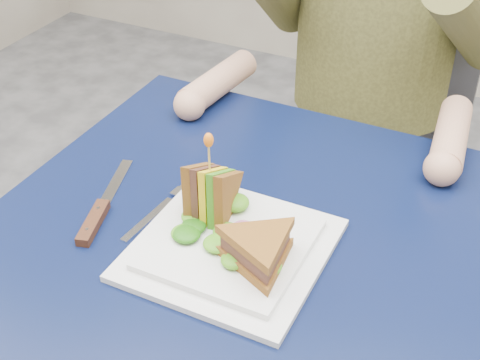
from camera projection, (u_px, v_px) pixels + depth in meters
The scene contains 11 objects.
table at pixel (242, 271), 1.03m from camera, with size 0.75×0.75×0.73m.
chair at pixel (375, 114), 1.63m from camera, with size 0.42×0.40×0.93m.
plate at pixel (231, 247), 0.94m from camera, with size 0.26×0.26×0.02m.
sandwich_flat at pixel (259, 250), 0.88m from camera, with size 0.17×0.17×0.05m.
sandwich_upright at pixel (210, 194), 0.96m from camera, with size 0.09×0.14×0.14m.
fork at pixel (159, 210), 1.02m from camera, with size 0.03×0.18×0.01m.
knife at pixel (98, 215), 1.00m from camera, with size 0.08×0.22×0.02m.
toothpick at pixel (209, 157), 0.93m from camera, with size 0.00×0.00×0.06m, color tan.
toothpick_frill at pixel (209, 140), 0.91m from camera, with size 0.01×0.01×0.02m, color orange.
lettuce_spill at pixel (237, 233), 0.93m from camera, with size 0.15×0.13×0.02m, color #337A14, non-canonical shape.
onion_ring at pixel (242, 234), 0.92m from camera, with size 0.04×0.04×0.01m, color #9E4C7A.
Camera 1 is at (0.33, -0.67, 1.36)m, focal length 50.00 mm.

